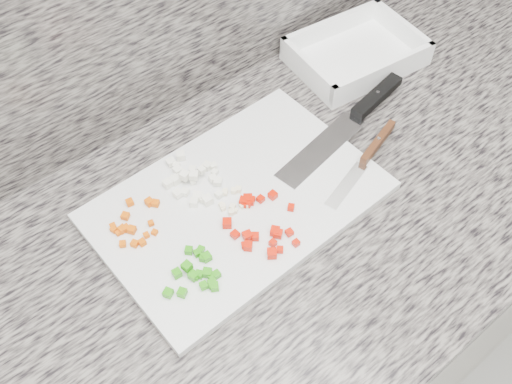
% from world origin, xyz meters
% --- Properties ---
extents(cabinet, '(3.92, 0.62, 0.86)m').
position_xyz_m(cabinet, '(0.00, 1.44, 0.43)').
color(cabinet, silver).
rests_on(cabinet, ground).
extents(countertop, '(3.96, 0.64, 0.04)m').
position_xyz_m(countertop, '(0.00, 1.44, 0.88)').
color(countertop, '#69635D').
rests_on(countertop, cabinet).
extents(cutting_board, '(0.44, 0.30, 0.01)m').
position_xyz_m(cutting_board, '(0.08, 1.49, 0.91)').
color(cutting_board, silver).
rests_on(cutting_board, countertop).
extents(carrot_pile, '(0.09, 0.08, 0.01)m').
position_xyz_m(carrot_pile, '(-0.07, 1.55, 0.92)').
color(carrot_pile, '#D65404').
rests_on(carrot_pile, cutting_board).
extents(onion_pile, '(0.09, 0.12, 0.02)m').
position_xyz_m(onion_pile, '(0.04, 1.56, 0.92)').
color(onion_pile, white).
rests_on(onion_pile, cutting_board).
extents(green_pepper_pile, '(0.09, 0.09, 0.02)m').
position_xyz_m(green_pepper_pile, '(-0.05, 1.42, 0.92)').
color(green_pepper_pile, '#268C0C').
rests_on(green_pepper_pile, cutting_board).
extents(red_pepper_pile, '(0.11, 0.12, 0.01)m').
position_xyz_m(red_pepper_pile, '(0.07, 1.43, 0.92)').
color(red_pepper_pile, red).
rests_on(red_pepper_pile, cutting_board).
extents(garlic_pile, '(0.05, 0.05, 0.01)m').
position_xyz_m(garlic_pile, '(0.07, 1.49, 0.92)').
color(garlic_pile, '#F6EABE').
rests_on(garlic_pile, cutting_board).
extents(chef_knife, '(0.32, 0.09, 0.02)m').
position_xyz_m(chef_knife, '(0.35, 1.50, 0.92)').
color(chef_knife, silver).
rests_on(chef_knife, cutting_board).
extents(paring_knife, '(0.20, 0.07, 0.02)m').
position_xyz_m(paring_knife, '(0.30, 1.43, 0.92)').
color(paring_knife, silver).
rests_on(paring_knife, cutting_board).
extents(tray, '(0.25, 0.20, 0.05)m').
position_xyz_m(tray, '(0.47, 1.62, 0.92)').
color(tray, white).
rests_on(tray, countertop).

